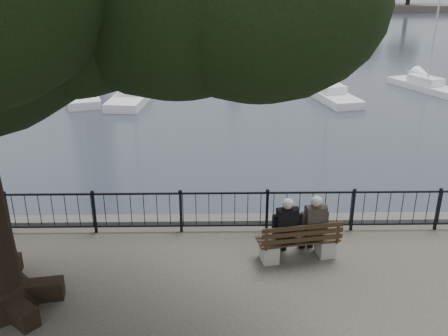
{
  "coord_description": "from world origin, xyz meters",
  "views": [
    {
      "loc": [
        -0.18,
        -7.86,
        5.76
      ],
      "look_at": [
        0.0,
        2.5,
        1.6
      ],
      "focal_mm": 40.0,
      "sensor_mm": 36.0,
      "label": 1
    }
  ],
  "objects_px": {
    "person_right": "(312,227)",
    "lion_monument": "(235,12)",
    "person_left": "(284,230)",
    "bench": "(298,245)"
  },
  "relations": [
    {
      "from": "person_right",
      "to": "lion_monument",
      "type": "height_order",
      "value": "lion_monument"
    },
    {
      "from": "person_left",
      "to": "lion_monument",
      "type": "relative_size",
      "value": 0.16
    },
    {
      "from": "person_right",
      "to": "lion_monument",
      "type": "bearing_deg",
      "value": 89.82
    },
    {
      "from": "bench",
      "to": "person_left",
      "type": "relative_size",
      "value": 1.24
    },
    {
      "from": "lion_monument",
      "to": "person_left",
      "type": "bearing_deg",
      "value": -90.89
    },
    {
      "from": "bench",
      "to": "lion_monument",
      "type": "bearing_deg",
      "value": 89.47
    },
    {
      "from": "person_left",
      "to": "person_right",
      "type": "relative_size",
      "value": 1.0
    },
    {
      "from": "bench",
      "to": "lion_monument",
      "type": "xyz_separation_m",
      "value": [
        0.45,
        48.65,
        0.92
      ]
    },
    {
      "from": "lion_monument",
      "to": "person_right",
      "type": "bearing_deg",
      "value": -90.18
    },
    {
      "from": "person_right",
      "to": "lion_monument",
      "type": "distance_m",
      "value": 48.5
    }
  ]
}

